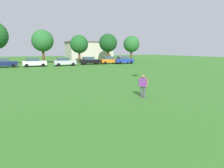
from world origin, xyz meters
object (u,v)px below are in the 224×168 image
object	(u,v)px
adult_bystander	(143,84)
parked_car_black_3	(90,61)
parked_car_white_1	(34,62)
tree_center_right	(79,44)
parked_car_orange_4	(109,60)
parked_car_blue_5	(124,60)
parked_car_navy_0	(4,63)
tree_far_right	(131,44)
parked_car_silver_2	(64,62)
tree_center_left	(43,41)
tree_right	(108,43)

from	to	relation	value
adult_bystander	parked_car_black_3	xyz separation A→B (m)	(7.20, 30.86, -0.08)
parked_car_white_1	tree_center_right	xyz separation A→B (m)	(10.70, 5.76, 3.61)
tree_center_right	parked_car_orange_4	bearing A→B (deg)	-42.21
parked_car_white_1	parked_car_blue_5	world-z (taller)	same
parked_car_navy_0	tree_far_right	world-z (taller)	tree_far_right
parked_car_navy_0	tree_center_right	bearing A→B (deg)	17.62
parked_car_navy_0	parked_car_blue_5	distance (m)	24.43
tree_center_right	tree_far_right	world-z (taller)	tree_far_right
parked_car_silver_2	tree_center_right	world-z (taller)	tree_center_right
parked_car_blue_5	tree_center_left	xyz separation A→B (m)	(-16.44, 8.67, 4.34)
parked_car_silver_2	parked_car_orange_4	bearing A→B (deg)	6.89
adult_bystander	parked_car_white_1	world-z (taller)	parked_car_white_1
tree_center_left	tree_right	size ratio (longest dim) A/B	1.06
parked_car_orange_4	tree_far_right	xyz separation A→B (m)	(10.17, 7.06, 3.85)
tree_far_right	tree_center_right	bearing A→B (deg)	-172.26
adult_bystander	parked_car_orange_4	xyz separation A→B (m)	(11.86, 30.86, -0.08)
parked_car_silver_2	parked_car_black_3	distance (m)	5.93
parked_car_silver_2	tree_right	size ratio (longest dim) A/B	0.59
parked_car_blue_5	tree_right	size ratio (longest dim) A/B	0.59
tree_center_right	tree_right	size ratio (longest dim) A/B	0.91
parked_car_black_3	adult_bystander	bearing A→B (deg)	-103.14
parked_car_white_1	parked_car_black_3	world-z (taller)	same
parked_car_silver_2	tree_right	bearing A→B (deg)	30.42
parked_car_black_3	parked_car_orange_4	bearing A→B (deg)	0.09
parked_car_white_1	tree_center_right	size ratio (longest dim) A/B	0.65
parked_car_black_3	parked_car_orange_4	xyz separation A→B (m)	(4.65, 0.01, 0.00)
parked_car_orange_4	tree_center_left	distance (m)	15.86
parked_car_white_1	tree_right	world-z (taller)	tree_right
parked_car_orange_4	tree_right	bearing A→B (deg)	66.89
parked_car_black_3	tree_center_left	xyz separation A→B (m)	(-8.64, 7.50, 4.34)
adult_bystander	parked_car_orange_4	size ratio (longest dim) A/B	0.37
parked_car_navy_0	tree_center_left	size ratio (longest dim) A/B	0.56
parked_car_silver_2	tree_right	distance (m)	15.86
adult_bystander	tree_center_right	size ratio (longest dim) A/B	0.24
parked_car_silver_2	tree_center_left	size ratio (longest dim) A/B	0.56
adult_bystander	parked_car_silver_2	world-z (taller)	parked_car_silver_2
parked_car_silver_2	parked_car_orange_4	distance (m)	10.52
parked_car_white_1	tree_center_left	xyz separation A→B (m)	(2.86, 8.31, 4.34)
parked_car_black_3	parked_car_orange_4	distance (m)	4.65
parked_car_black_3	tree_center_left	world-z (taller)	tree_center_left
adult_bystander	parked_car_blue_5	size ratio (longest dim) A/B	0.37
parked_car_black_3	parked_car_blue_5	world-z (taller)	same
adult_bystander	parked_car_silver_2	size ratio (longest dim) A/B	0.37
parked_car_silver_2	parked_car_blue_5	xyz separation A→B (m)	(13.59, 0.09, 0.00)
parked_car_navy_0	parked_car_white_1	xyz separation A→B (m)	(5.11, -0.73, 0.00)
parked_car_black_3	parked_car_blue_5	size ratio (longest dim) A/B	1.00
parked_car_blue_5	tree_center_right	xyz separation A→B (m)	(-8.59, 6.11, 3.61)
parked_car_white_1	tree_center_left	size ratio (longest dim) A/B	0.56
parked_car_white_1	tree_far_right	xyz separation A→B (m)	(26.31, 7.88, 3.85)
parked_car_navy_0	parked_car_white_1	bearing A→B (deg)	-8.17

